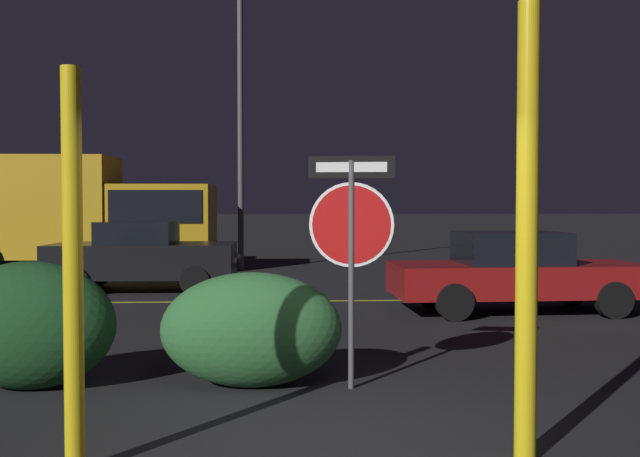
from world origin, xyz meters
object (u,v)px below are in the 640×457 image
at_px(yellow_pole_right, 527,233).
at_px(passing_car_2, 143,256).
at_px(stop_sign, 351,225).
at_px(yellow_pole_left, 73,271).
at_px(hedge_bush_2, 252,330).
at_px(delivery_truck, 80,212).
at_px(street_lamp, 240,73).
at_px(passing_car_3, 516,272).
at_px(hedge_bush_1, 29,325).

distance_m(yellow_pole_right, passing_car_2, 11.46).
bearing_deg(yellow_pole_right, stop_sign, 117.32).
distance_m(yellow_pole_left, passing_car_2, 10.61).
height_order(hedge_bush_2, delivery_truck, delivery_truck).
height_order(passing_car_2, street_lamp, street_lamp).
height_order(stop_sign, passing_car_2, stop_sign).
bearing_deg(yellow_pole_left, passing_car_3, 52.43).
xyz_separation_m(hedge_bush_1, passing_car_2, (-0.47, 8.18, 0.10)).
relative_size(yellow_pole_right, passing_car_2, 0.83).
relative_size(hedge_bush_1, delivery_truck, 0.24).
relative_size(hedge_bush_2, street_lamp, 0.22).
xyz_separation_m(hedge_bush_1, street_lamp, (1.36, 12.81, 4.87)).
bearing_deg(stop_sign, passing_car_2, 122.65).
distance_m(stop_sign, passing_car_3, 5.98).
xyz_separation_m(hedge_bush_2, delivery_truck, (-5.23, 12.59, 1.07)).
relative_size(passing_car_2, street_lamp, 0.47).
distance_m(hedge_bush_1, delivery_truck, 12.96).
relative_size(passing_car_3, street_lamp, 0.52).
bearing_deg(delivery_truck, hedge_bush_2, 23.79).
xyz_separation_m(hedge_bush_2, passing_car_3, (4.30, 4.77, 0.10)).
xyz_separation_m(yellow_pole_right, delivery_truck, (-7.29, 14.77, 0.01)).
distance_m(delivery_truck, street_lamp, 5.83).
relative_size(hedge_bush_2, passing_car_2, 0.46).
relative_size(delivery_truck, street_lamp, 0.85).
bearing_deg(passing_car_3, street_lamp, -149.40).
distance_m(hedge_bush_1, street_lamp, 13.77).
bearing_deg(yellow_pole_left, street_lamp, 89.03).
height_order(stop_sign, yellow_pole_left, yellow_pole_left).
relative_size(stop_sign, passing_car_2, 0.59).
height_order(passing_car_3, street_lamp, street_lamp).
distance_m(yellow_pole_left, street_lamp, 15.65).
relative_size(hedge_bush_1, hedge_bush_2, 0.94).
distance_m(passing_car_2, street_lamp, 6.89).
bearing_deg(hedge_bush_2, passing_car_2, 108.11).
relative_size(stop_sign, delivery_truck, 0.32).
relative_size(passing_car_2, delivery_truck, 0.55).
height_order(yellow_pole_left, delivery_truck, delivery_truck).
xyz_separation_m(yellow_pole_left, passing_car_3, (5.41, 7.04, -0.71)).
bearing_deg(yellow_pole_right, street_lamp, 101.03).
bearing_deg(hedge_bush_1, stop_sign, -2.58).
bearing_deg(yellow_pole_left, delivery_truck, 105.47).
relative_size(yellow_pole_right, hedge_bush_2, 1.79).
xyz_separation_m(delivery_truck, street_lamp, (4.37, 0.24, 3.86)).
bearing_deg(yellow_pole_right, hedge_bush_1, 152.76).
bearing_deg(hedge_bush_2, street_lamp, 93.83).
distance_m(hedge_bush_2, passing_car_2, 8.63).
bearing_deg(yellow_pole_left, hedge_bush_1, 115.74).
height_order(hedge_bush_2, passing_car_3, passing_car_3).
height_order(yellow_pole_right, delivery_truck, yellow_pole_right).
xyz_separation_m(yellow_pole_right, passing_car_2, (-4.75, 10.39, -0.90)).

